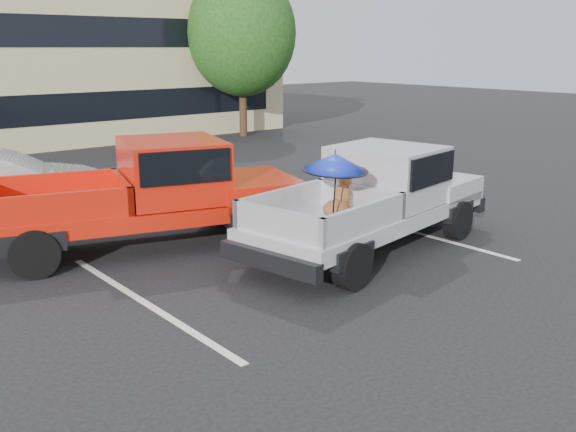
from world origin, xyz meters
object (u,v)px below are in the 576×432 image
tree_right (242,33)px  red_pickup (164,188)px  silver_pickup (380,192)px  tree_back (91,31)px

tree_right → red_pickup: bearing=-131.5°
tree_right → red_pickup: tree_right is taller
silver_pickup → tree_back: bearing=69.6°
tree_right → tree_back: (-3.00, 8.00, 0.20)m
tree_back → silver_pickup: tree_back is taller
silver_pickup → red_pickup: 4.03m
tree_back → silver_pickup: bearing=-100.9°
silver_pickup → red_pickup: silver_pickup is taller
tree_right → silver_pickup: (-7.28, -14.30, -3.16)m
tree_right → silver_pickup: 16.35m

